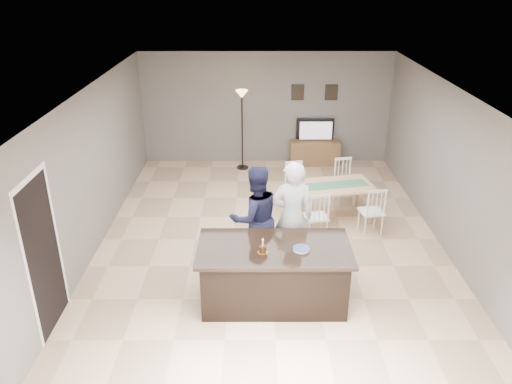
{
  "coord_description": "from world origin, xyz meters",
  "views": [
    {
      "loc": [
        -0.26,
        -7.82,
        4.44
      ],
      "look_at": [
        -0.25,
        -0.3,
        1.07
      ],
      "focal_mm": 35.0,
      "sensor_mm": 36.0,
      "label": 1
    }
  ],
  "objects_px": {
    "television": "(315,130)",
    "woman": "(292,217)",
    "dining_table": "(332,191)",
    "man": "(255,218)",
    "kitchen_island": "(274,274)",
    "floor_lamp": "(242,108)",
    "tv_console": "(315,153)",
    "birthday_cake": "(263,249)",
    "plate_stack": "(301,249)"
  },
  "relations": [
    {
      "from": "tv_console",
      "to": "television",
      "type": "xyz_separation_m",
      "value": [
        0.0,
        0.07,
        0.56
      ]
    },
    {
      "from": "birthday_cake",
      "to": "floor_lamp",
      "type": "height_order",
      "value": "floor_lamp"
    },
    {
      "from": "man",
      "to": "floor_lamp",
      "type": "distance_m",
      "value": 4.42
    },
    {
      "from": "woman",
      "to": "man",
      "type": "xyz_separation_m",
      "value": [
        -0.57,
        0.04,
        -0.05
      ]
    },
    {
      "from": "tv_console",
      "to": "man",
      "type": "xyz_separation_m",
      "value": [
        -1.46,
        -4.63,
        0.57
      ]
    },
    {
      "from": "plate_stack",
      "to": "floor_lamp",
      "type": "bearing_deg",
      "value": 99.91
    },
    {
      "from": "dining_table",
      "to": "television",
      "type": "bearing_deg",
      "value": 78.2
    },
    {
      "from": "birthday_cake",
      "to": "plate_stack",
      "type": "height_order",
      "value": "birthday_cake"
    },
    {
      "from": "television",
      "to": "woman",
      "type": "height_order",
      "value": "woman"
    },
    {
      "from": "kitchen_island",
      "to": "floor_lamp",
      "type": "height_order",
      "value": "floor_lamp"
    },
    {
      "from": "kitchen_island",
      "to": "woman",
      "type": "relative_size",
      "value": 1.18
    },
    {
      "from": "tv_console",
      "to": "man",
      "type": "height_order",
      "value": "man"
    },
    {
      "from": "kitchen_island",
      "to": "floor_lamp",
      "type": "xyz_separation_m",
      "value": [
        -0.57,
        5.31,
        1.03
      ]
    },
    {
      "from": "kitchen_island",
      "to": "woman",
      "type": "bearing_deg",
      "value": 71.27
    },
    {
      "from": "floor_lamp",
      "to": "dining_table",
      "type": "bearing_deg",
      "value": -56.99
    },
    {
      "from": "tv_console",
      "to": "floor_lamp",
      "type": "height_order",
      "value": "floor_lamp"
    },
    {
      "from": "television",
      "to": "plate_stack",
      "type": "relative_size",
      "value": 3.96
    },
    {
      "from": "kitchen_island",
      "to": "man",
      "type": "bearing_deg",
      "value": 105.58
    },
    {
      "from": "kitchen_island",
      "to": "television",
      "type": "xyz_separation_m",
      "value": [
        1.2,
        5.64,
        0.41
      ]
    },
    {
      "from": "television",
      "to": "dining_table",
      "type": "height_order",
      "value": "television"
    },
    {
      "from": "man",
      "to": "floor_lamp",
      "type": "xyz_separation_m",
      "value": [
        -0.31,
        4.37,
        0.61
      ]
    },
    {
      "from": "kitchen_island",
      "to": "tv_console",
      "type": "xyz_separation_m",
      "value": [
        1.2,
        5.57,
        -0.15
      ]
    },
    {
      "from": "television",
      "to": "birthday_cake",
      "type": "relative_size",
      "value": 4.3
    },
    {
      "from": "television",
      "to": "tv_console",
      "type": "bearing_deg",
      "value": 90.0
    },
    {
      "from": "birthday_cake",
      "to": "floor_lamp",
      "type": "bearing_deg",
      "value": 94.28
    },
    {
      "from": "tv_console",
      "to": "plate_stack",
      "type": "height_order",
      "value": "plate_stack"
    },
    {
      "from": "television",
      "to": "woman",
      "type": "relative_size",
      "value": 0.5
    },
    {
      "from": "dining_table",
      "to": "floor_lamp",
      "type": "bearing_deg",
      "value": 111.44
    },
    {
      "from": "dining_table",
      "to": "man",
      "type": "bearing_deg",
      "value": -142.79
    },
    {
      "from": "dining_table",
      "to": "tv_console",
      "type": "bearing_deg",
      "value": 78.2
    },
    {
      "from": "tv_console",
      "to": "plate_stack",
      "type": "bearing_deg",
      "value": -98.34
    },
    {
      "from": "birthday_cake",
      "to": "plate_stack",
      "type": "relative_size",
      "value": 0.92
    },
    {
      "from": "woman",
      "to": "television",
      "type": "bearing_deg",
      "value": -103.65
    },
    {
      "from": "woman",
      "to": "birthday_cake",
      "type": "relative_size",
      "value": 8.59
    },
    {
      "from": "television",
      "to": "plate_stack",
      "type": "height_order",
      "value": "television"
    },
    {
      "from": "woman",
      "to": "dining_table",
      "type": "distance_m",
      "value": 1.94
    },
    {
      "from": "tv_console",
      "to": "woman",
      "type": "distance_m",
      "value": 4.79
    },
    {
      "from": "man",
      "to": "birthday_cake",
      "type": "height_order",
      "value": "man"
    },
    {
      "from": "kitchen_island",
      "to": "television",
      "type": "relative_size",
      "value": 2.35
    },
    {
      "from": "tv_console",
      "to": "woman",
      "type": "height_order",
      "value": "woman"
    },
    {
      "from": "television",
      "to": "dining_table",
      "type": "distance_m",
      "value": 3.05
    },
    {
      "from": "television",
      "to": "woman",
      "type": "xyz_separation_m",
      "value": [
        -0.89,
        -4.73,
        0.05
      ]
    },
    {
      "from": "kitchen_island",
      "to": "tv_console",
      "type": "distance_m",
      "value": 5.7
    },
    {
      "from": "plate_stack",
      "to": "floor_lamp",
      "type": "xyz_separation_m",
      "value": [
        -0.94,
        5.4,
        0.56
      ]
    },
    {
      "from": "tv_console",
      "to": "man",
      "type": "relative_size",
      "value": 0.69
    },
    {
      "from": "woman",
      "to": "man",
      "type": "relative_size",
      "value": 1.05
    },
    {
      "from": "woman",
      "to": "birthday_cake",
      "type": "height_order",
      "value": "woman"
    },
    {
      "from": "kitchen_island",
      "to": "man",
      "type": "height_order",
      "value": "man"
    },
    {
      "from": "television",
      "to": "floor_lamp",
      "type": "xyz_separation_m",
      "value": [
        -1.77,
        -0.33,
        0.62
      ]
    },
    {
      "from": "tv_console",
      "to": "dining_table",
      "type": "distance_m",
      "value": 2.98
    }
  ]
}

